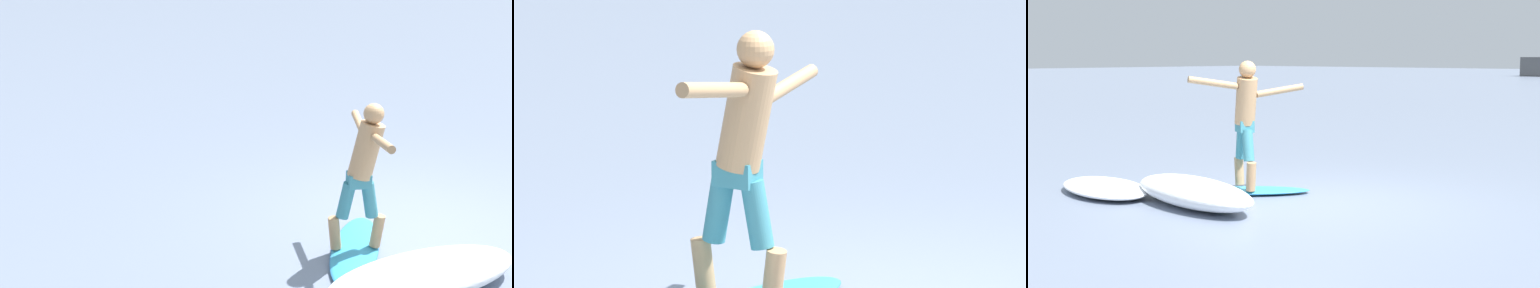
% 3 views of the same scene
% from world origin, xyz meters
% --- Properties ---
extents(ground_plane, '(200.00, 200.00, 0.00)m').
position_xyz_m(ground_plane, '(0.00, 0.00, 0.00)').
color(ground_plane, slate).
extents(surfboard, '(1.70, 1.65, 0.22)m').
position_xyz_m(surfboard, '(-1.14, -0.14, 0.04)').
color(surfboard, '#369FC8').
rests_on(surfboard, ground).
extents(surfer, '(0.85, 1.51, 1.77)m').
position_xyz_m(surfer, '(-1.06, -0.14, 1.12)').
color(surfer, tan).
rests_on(surfer, surfboard).
extents(wave_foam_at_nose, '(2.42, 1.19, 0.36)m').
position_xyz_m(wave_foam_at_nose, '(-1.03, -1.14, 0.18)').
color(wave_foam_at_nose, white).
rests_on(wave_foam_at_nose, ground).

